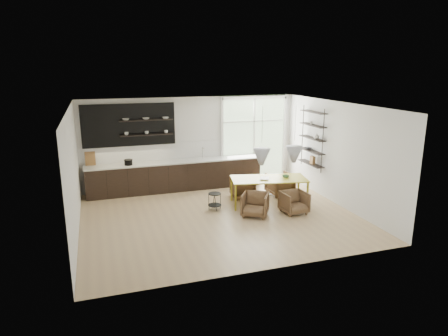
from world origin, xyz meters
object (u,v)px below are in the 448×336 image
at_px(armchair_front_right, 294,202).
at_px(wire_stool, 215,199).
at_px(armchair_front_left, 255,204).
at_px(armchair_back_right, 280,184).
at_px(dining_table, 269,180).
at_px(armchair_back_left, 242,188).

height_order(armchair_front_right, wire_stool, armchair_front_right).
distance_m(armchair_front_left, wire_stool, 1.17).
bearing_deg(armchair_back_right, armchair_front_left, 41.16).
relative_size(armchair_front_left, armchair_front_right, 1.03).
relative_size(dining_table, armchair_back_right, 3.08).
bearing_deg(armchair_front_right, armchair_back_left, 113.92).
relative_size(armchair_back_right, wire_stool, 1.57).
xyz_separation_m(armchair_front_left, armchair_front_right, (1.08, -0.14, -0.01)).
relative_size(armchair_back_left, wire_stool, 1.43).
bearing_deg(armchair_front_right, armchair_front_left, 169.00).
xyz_separation_m(armchair_back_left, armchair_front_left, (-0.21, -1.51, 0.00)).
bearing_deg(armchair_front_right, wire_stool, 151.55).
bearing_deg(dining_table, armchair_back_left, 133.26).
xyz_separation_m(dining_table, armchair_back_right, (0.71, 0.72, -0.38)).
bearing_deg(armchair_back_right, dining_table, 41.13).
distance_m(armchair_back_left, armchair_back_right, 1.20).
relative_size(armchair_back_right, armchair_front_left, 1.08).
height_order(armchair_back_left, wire_stool, armchair_back_left).
bearing_deg(armchair_front_left, armchair_back_left, 114.93).
height_order(armchair_back_right, armchair_front_left, armchair_back_right).
bearing_deg(dining_table, armchair_front_left, -122.87).
bearing_deg(armchair_front_left, wire_stool, 171.96).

